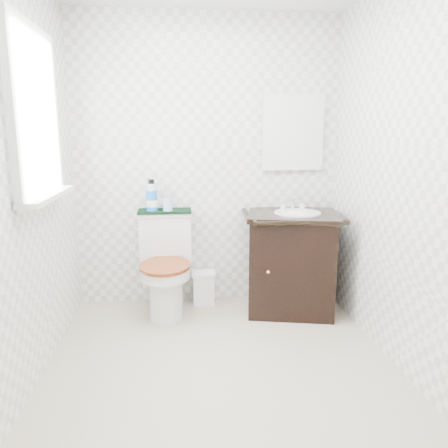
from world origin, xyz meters
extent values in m
plane|color=#B9B095|center=(0.00, 0.00, 0.00)|extent=(2.40, 2.40, 0.00)
plane|color=white|center=(0.00, 1.20, 1.20)|extent=(2.40, 0.00, 2.40)
plane|color=white|center=(0.00, -1.20, 1.20)|extent=(2.40, 0.00, 2.40)
plane|color=white|center=(-1.10, 0.00, 1.20)|extent=(0.00, 2.40, 2.40)
plane|color=white|center=(1.10, 0.00, 1.20)|extent=(0.00, 2.40, 2.40)
cube|color=white|center=(-1.07, 0.25, 1.55)|extent=(0.02, 0.70, 0.90)
cube|color=silver|center=(0.71, 1.18, 1.45)|extent=(0.50, 0.02, 0.60)
cylinder|color=silver|center=(-0.36, 0.82, 0.20)|extent=(0.26, 0.26, 0.40)
cube|color=silver|center=(-0.36, 1.07, 0.20)|extent=(0.26, 0.28, 0.40)
cube|color=silver|center=(-0.36, 1.09, 0.59)|extent=(0.42, 0.18, 0.38)
cube|color=silver|center=(-0.36, 1.09, 0.80)|extent=(0.44, 0.20, 0.03)
cylinder|color=silver|center=(-0.36, 0.78, 0.40)|extent=(0.38, 0.38, 0.08)
cylinder|color=maroon|center=(-0.36, 0.78, 0.45)|extent=(0.42, 0.42, 0.03)
cube|color=black|center=(0.66, 0.90, 0.39)|extent=(0.77, 0.69, 0.78)
cube|color=black|center=(0.66, 0.90, 0.80)|extent=(0.82, 0.74, 0.04)
cylinder|color=silver|center=(0.69, 0.87, 0.83)|extent=(0.37, 0.37, 0.01)
ellipsoid|color=silver|center=(0.69, 0.87, 0.77)|extent=(0.32, 0.32, 0.16)
cylinder|color=silver|center=(0.69, 1.03, 0.87)|extent=(0.02, 0.02, 0.10)
cube|color=white|center=(-0.05, 1.10, 0.13)|extent=(0.18, 0.14, 0.26)
cube|color=white|center=(-0.05, 1.10, 0.27)|extent=(0.20, 0.16, 0.03)
cube|color=black|center=(-0.36, 1.09, 0.82)|extent=(0.43, 0.22, 0.02)
cylinder|color=blue|center=(-0.46, 1.07, 0.91)|extent=(0.09, 0.09, 0.17)
cylinder|color=silver|center=(-0.46, 1.07, 1.02)|extent=(0.09, 0.09, 0.06)
cylinder|color=black|center=(-0.46, 1.07, 1.07)|extent=(0.05, 0.05, 0.03)
cone|color=#99C6FB|center=(-0.33, 1.05, 0.88)|extent=(0.08, 0.08, 0.10)
ellipsoid|color=teal|center=(0.61, 1.02, 0.83)|extent=(0.06, 0.04, 0.02)
camera|label=1|loc=(-0.25, -2.46, 1.46)|focal=35.00mm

